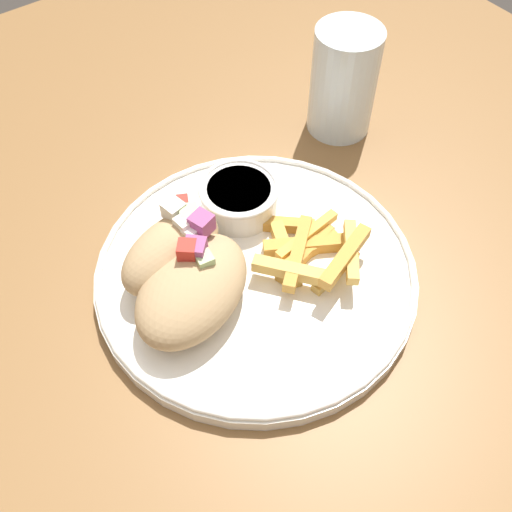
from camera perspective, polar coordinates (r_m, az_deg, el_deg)
ground_plane at (r=1.26m, az=-0.45°, el=-20.96°), size 10.00×10.00×0.00m
table at (r=0.66m, az=-0.81°, el=-4.73°), size 1.11×1.11×0.75m
plate at (r=0.56m, az=-0.00°, el=-1.50°), size 0.30×0.30×0.02m
pita_sandwich_near at (r=0.52m, az=-6.09°, el=-3.09°), size 0.15×0.13×0.06m
pita_sandwich_far at (r=0.54m, az=-7.98°, el=0.59°), size 0.12×0.08×0.06m
fries_pile at (r=0.56m, az=5.00°, el=0.48°), size 0.11×0.13×0.03m
sauce_ramekin at (r=0.59m, az=-1.62°, el=5.71°), size 0.08×0.08×0.03m
water_glass at (r=0.69m, az=8.29°, el=15.74°), size 0.07×0.07×0.12m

